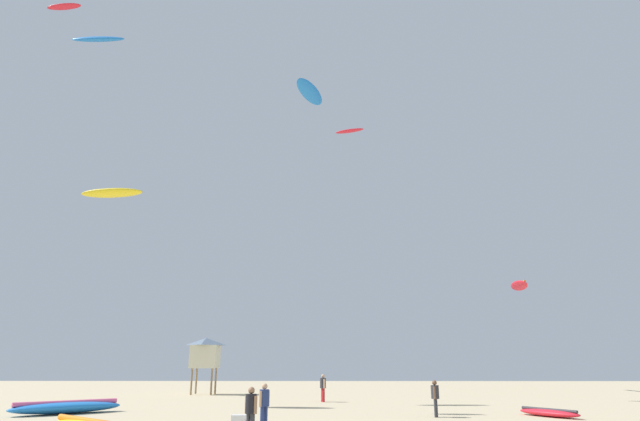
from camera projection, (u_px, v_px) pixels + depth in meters
The scene contains 14 objects.
person_foreground at pixel (251, 409), 16.62m from camera, with size 0.43×0.37×1.58m.
person_midground at pixel (264, 402), 19.24m from camera, with size 0.36×0.44×1.59m.
person_left at pixel (435, 395), 23.48m from camera, with size 0.35×0.50×1.56m.
person_right at pixel (323, 386), 32.41m from camera, with size 0.37×0.50×1.62m.
kite_grounded_mid at pixel (549, 413), 23.42m from camera, with size 2.33×3.01×0.37m.
kite_grounded_far at pixel (66, 407), 24.73m from camera, with size 4.74×4.35×0.64m.
lifeguard_tower at pixel (205, 353), 40.54m from camera, with size 2.30×2.30×4.15m.
gear_bag at pixel (239, 419), 20.90m from camera, with size 0.56×0.36×0.32m, color white.
kite_aloft_0 at pixel (349, 131), 40.04m from camera, with size 2.29×1.31×0.29m.
kite_aloft_1 at pixel (310, 92), 36.19m from camera, with size 2.43×3.88×0.91m.
kite_aloft_2 at pixel (519, 286), 47.89m from camera, with size 1.26×3.94×1.00m.
kite_aloft_3 at pixel (64, 7), 33.93m from camera, with size 2.39×0.96×0.30m.
kite_aloft_4 at pixel (112, 193), 32.90m from camera, with size 4.17×1.69×0.52m.
kite_aloft_5 at pixel (98, 39), 39.68m from camera, with size 4.00×1.21×0.93m.
Camera 1 is at (0.35, -11.61, 2.33)m, focal length 29.56 mm.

